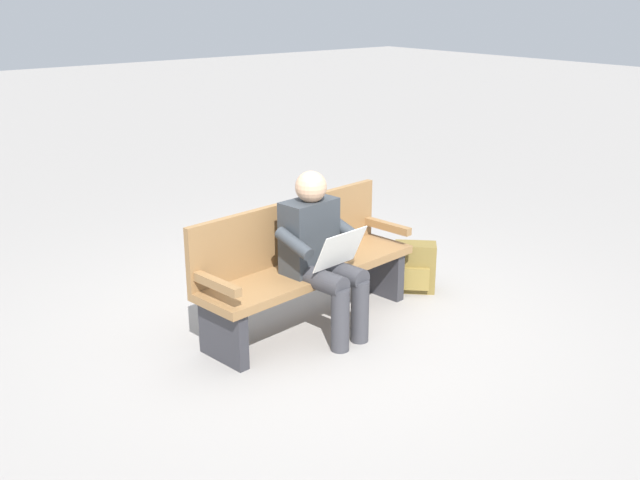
# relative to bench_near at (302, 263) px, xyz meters

# --- Properties ---
(ground_plane) EXTENTS (40.00, 40.00, 0.00)m
(ground_plane) POSITION_rel_bench_near_xyz_m (-0.01, 0.07, -0.46)
(ground_plane) COLOR gray
(bench_near) EXTENTS (1.84, 0.68, 0.90)m
(bench_near) POSITION_rel_bench_near_xyz_m (0.00, 0.00, 0.00)
(bench_near) COLOR olive
(bench_near) RESTS_ON ground
(person_seated) EXTENTS (0.60, 0.60, 1.18)m
(person_seated) POSITION_rel_bench_near_xyz_m (0.02, 0.24, 0.17)
(person_seated) COLOR #33383D
(person_seated) RESTS_ON ground
(backpack) EXTENTS (0.37, 0.36, 0.41)m
(backpack) POSITION_rel_bench_near_xyz_m (-1.07, 0.10, -0.26)
(backpack) COLOR brown
(backpack) RESTS_ON ground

